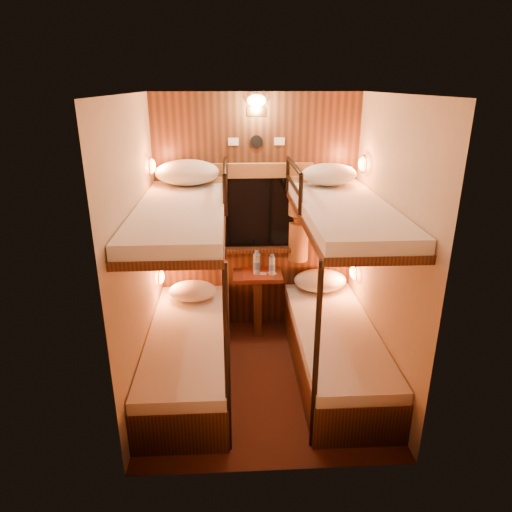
{
  "coord_description": "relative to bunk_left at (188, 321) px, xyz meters",
  "views": [
    {
      "loc": [
        -0.25,
        -3.42,
        2.47
      ],
      "look_at": [
        -0.05,
        0.15,
        1.11
      ],
      "focal_mm": 32.0,
      "sensor_mm": 36.0,
      "label": 1
    }
  ],
  "objects": [
    {
      "name": "floor",
      "position": [
        0.65,
        -0.07,
        -0.56
      ],
      "size": [
        2.1,
        2.1,
        0.0
      ],
      "primitive_type": "plane",
      "color": "black",
      "rests_on": "ground"
    },
    {
      "name": "ceiling",
      "position": [
        0.65,
        -0.07,
        1.84
      ],
      "size": [
        2.1,
        2.1,
        0.0
      ],
      "primitive_type": "plane",
      "rotation": [
        3.14,
        0.0,
        0.0
      ],
      "color": "silver",
      "rests_on": "wall_back"
    },
    {
      "name": "wall_back",
      "position": [
        0.65,
        0.98,
        0.64
      ],
      "size": [
        2.4,
        0.0,
        2.4
      ],
      "primitive_type": "plane",
      "rotation": [
        1.57,
        0.0,
        0.0
      ],
      "color": "#C6B293",
      "rests_on": "floor"
    },
    {
      "name": "wall_front",
      "position": [
        0.65,
        -1.12,
        0.64
      ],
      "size": [
        2.4,
        0.0,
        2.4
      ],
      "primitive_type": "plane",
      "rotation": [
        -1.57,
        0.0,
        0.0
      ],
      "color": "#C6B293",
      "rests_on": "floor"
    },
    {
      "name": "wall_left",
      "position": [
        -0.35,
        -0.07,
        0.64
      ],
      "size": [
        0.0,
        2.4,
        2.4
      ],
      "primitive_type": "plane",
      "rotation": [
        1.57,
        0.0,
        1.57
      ],
      "color": "#C6B293",
      "rests_on": "floor"
    },
    {
      "name": "wall_right",
      "position": [
        1.65,
        -0.07,
        0.64
      ],
      "size": [
        0.0,
        2.4,
        2.4
      ],
      "primitive_type": "plane",
      "rotation": [
        1.57,
        0.0,
        -1.57
      ],
      "color": "#C6B293",
      "rests_on": "floor"
    },
    {
      "name": "back_panel",
      "position": [
        0.65,
        0.97,
        0.64
      ],
      "size": [
        2.0,
        0.03,
        2.4
      ],
      "primitive_type": "cube",
      "color": "#331E0E",
      "rests_on": "floor"
    },
    {
      "name": "bunk_left",
      "position": [
        0.0,
        0.0,
        0.0
      ],
      "size": [
        0.72,
        1.9,
        1.82
      ],
      "color": "#331E0E",
      "rests_on": "floor"
    },
    {
      "name": "bunk_right",
      "position": [
        1.3,
        0.0,
        0.0
      ],
      "size": [
        0.72,
        1.9,
        1.82
      ],
      "color": "#331E0E",
      "rests_on": "floor"
    },
    {
      "name": "window",
      "position": [
        0.65,
        0.94,
        0.62
      ],
      "size": [
        1.0,
        0.12,
        0.79
      ],
      "color": "black",
      "rests_on": "back_panel"
    },
    {
      "name": "curtains",
      "position": [
        0.65,
        0.9,
        0.71
      ],
      "size": [
        1.1,
        0.22,
        1.0
      ],
      "color": "brown",
      "rests_on": "back_panel"
    },
    {
      "name": "back_fixtures",
      "position": [
        0.65,
        0.93,
        1.69
      ],
      "size": [
        0.54,
        0.09,
        0.48
      ],
      "color": "black",
      "rests_on": "back_panel"
    },
    {
      "name": "reading_lamps",
      "position": [
        0.65,
        0.63,
        0.68
      ],
      "size": [
        2.0,
        0.2,
        1.25
      ],
      "color": "orange",
      "rests_on": "wall_left"
    },
    {
      "name": "table",
      "position": [
        0.65,
        0.78,
        -0.14
      ],
      "size": [
        0.5,
        0.34,
        0.66
      ],
      "color": "#512312",
      "rests_on": "floor"
    },
    {
      "name": "bottle_left",
      "position": [
        0.64,
        0.77,
        0.2
      ],
      "size": [
        0.07,
        0.07,
        0.25
      ],
      "rotation": [
        0.0,
        0.0,
        0.23
      ],
      "color": "#99BFE5",
      "rests_on": "table"
    },
    {
      "name": "bottle_right",
      "position": [
        0.79,
        0.75,
        0.19
      ],
      "size": [
        0.06,
        0.06,
        0.22
      ],
      "rotation": [
        0.0,
        0.0,
        0.36
      ],
      "color": "#99BFE5",
      "rests_on": "table"
    },
    {
      "name": "sachet_a",
      "position": [
        0.7,
        0.77,
        0.09
      ],
      "size": [
        0.09,
        0.08,
        0.01
      ],
      "primitive_type": "cube",
      "rotation": [
        0.0,
        0.0,
        -0.19
      ],
      "color": "silver",
      "rests_on": "table"
    },
    {
      "name": "sachet_b",
      "position": [
        0.8,
        0.77,
        0.09
      ],
      "size": [
        0.09,
        0.08,
        0.01
      ],
      "primitive_type": "cube",
      "rotation": [
        0.0,
        0.0,
        0.26
      ],
      "color": "silver",
      "rests_on": "table"
    },
    {
      "name": "pillow_lower_left",
      "position": [
        -0.0,
        0.62,
        -0.01
      ],
      "size": [
        0.47,
        0.34,
        0.18
      ],
      "primitive_type": "ellipsoid",
      "color": "silver",
      "rests_on": "bunk_left"
    },
    {
      "name": "pillow_lower_right",
      "position": [
        1.3,
        0.77,
        0.01
      ],
      "size": [
        0.54,
        0.39,
        0.21
      ],
      "primitive_type": "ellipsoid",
      "color": "silver",
      "rests_on": "bunk_right"
    },
    {
      "name": "pillow_upper_left",
      "position": [
        -0.0,
        0.72,
        1.15
      ],
      "size": [
        0.59,
        0.42,
        0.23
      ],
      "primitive_type": "ellipsoid",
      "color": "silver",
      "rests_on": "bunk_left"
    },
    {
      "name": "pillow_upper_right",
      "position": [
        1.3,
        0.64,
        1.13
      ],
      "size": [
        0.51,
        0.36,
        0.2
      ],
      "primitive_type": "ellipsoid",
      "color": "silver",
      "rests_on": "bunk_right"
    }
  ]
}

